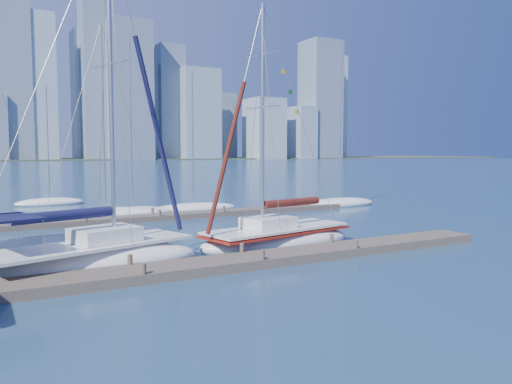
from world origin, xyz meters
TOP-DOWN VIEW (x-y plane):
  - ground at (0.00, 0.00)m, footprint 700.00×700.00m
  - near_dock at (0.00, 0.00)m, footprint 26.00×2.00m
  - far_dock at (2.00, 16.00)m, footprint 30.00×1.80m
  - sailboat_navy at (-6.14, 2.58)m, footprint 9.57×5.42m
  - sailboat_maroon at (3.12, 2.98)m, footprint 8.95×4.33m
  - bg_boat_1 at (-2.11, 18.02)m, footprint 9.12×5.31m
  - bg_boat_2 at (0.08, 18.86)m, footprint 6.68×3.54m
  - bg_boat_3 at (5.25, 19.38)m, footprint 7.92×4.46m
  - bg_boat_5 at (18.06, 16.51)m, footprint 7.96×5.01m
  - bg_boat_6 at (-4.34, 30.40)m, footprint 6.05×2.17m
  - skyline at (23.66, 290.15)m, footprint 502.13×51.31m

SIDE VIEW (x-z plane):
  - ground at x=0.00m, z-range 0.00..0.00m
  - far_dock at x=2.00m, z-range 0.00..0.36m
  - near_dock at x=0.00m, z-range 0.00..0.40m
  - bg_boat_3 at x=5.25m, z-range -5.57..6.03m
  - bg_boat_6 at x=-4.34m, z-range -5.28..5.75m
  - bg_boat_2 at x=0.08m, z-range -6.47..7.01m
  - bg_boat_5 at x=18.06m, z-range -7.16..7.73m
  - bg_boat_1 at x=-2.11m, z-range -6.81..7.38m
  - sailboat_maroon at x=3.12m, z-range -5.33..7.22m
  - sailboat_navy at x=-6.14m, z-range -6.44..8.74m
  - skyline at x=23.66m, z-range -18.56..90.51m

